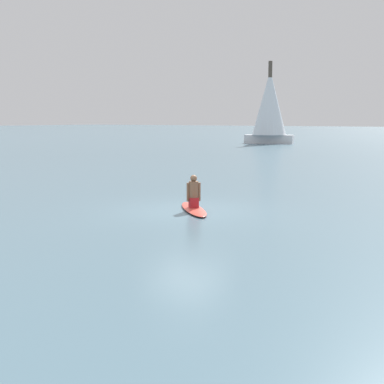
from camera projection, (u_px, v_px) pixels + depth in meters
name	position (u px, v px, depth m)	size (l,w,h in m)	color
ground_plane	(187.00, 211.00, 16.82)	(400.00, 400.00, 0.00)	slate
surfboard	(194.00, 209.00, 16.82)	(2.86, 0.60, 0.10)	#D84C3F
person_paddler	(194.00, 193.00, 16.75)	(0.44, 0.44, 1.05)	#A51E23
sailboat_near_right	(270.00, 105.00, 62.66)	(6.05, 5.07, 9.75)	silver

